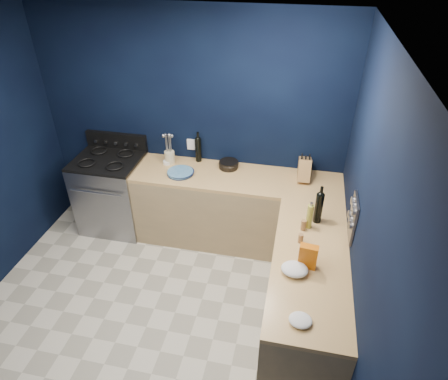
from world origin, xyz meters
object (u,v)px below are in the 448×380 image
(gas_range, at_px, (113,194))
(crouton_bag, at_px, (308,257))
(utensil_crock, at_px, (170,157))
(plate_stack, at_px, (180,173))
(knife_block, at_px, (304,169))

(gas_range, relative_size, crouton_bag, 4.30)
(utensil_crock, height_order, crouton_bag, crouton_bag)
(gas_range, relative_size, plate_stack, 3.20)
(knife_block, relative_size, crouton_bag, 1.13)
(gas_range, bearing_deg, crouton_bag, -27.62)
(gas_range, height_order, knife_block, knife_block)
(gas_range, bearing_deg, plate_stack, -3.91)
(plate_stack, bearing_deg, gas_range, 176.09)
(knife_block, bearing_deg, crouton_bag, -88.37)
(plate_stack, height_order, knife_block, knife_block)
(utensil_crock, xyz_separation_m, crouton_bag, (1.62, -1.38, 0.03))
(plate_stack, xyz_separation_m, crouton_bag, (1.42, -1.16, 0.09))
(gas_range, bearing_deg, utensil_crock, 12.58)
(gas_range, distance_m, utensil_crock, 0.89)
(plate_stack, xyz_separation_m, knife_block, (1.34, 0.18, 0.10))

